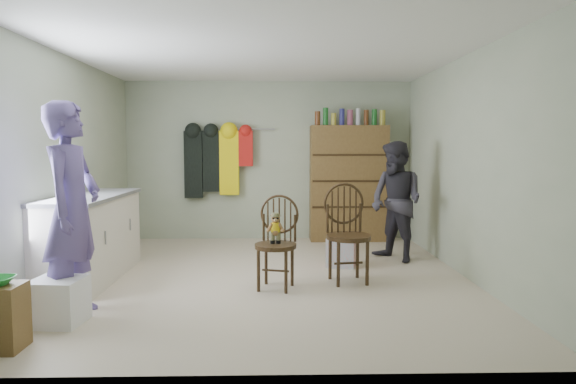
{
  "coord_description": "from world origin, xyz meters",
  "views": [
    {
      "loc": [
        0.11,
        -5.69,
        1.47
      ],
      "look_at": [
        0.25,
        0.2,
        0.95
      ],
      "focal_mm": 32.0,
      "sensor_mm": 36.0,
      "label": 1
    }
  ],
  "objects_px": {
    "chair_far": "(347,229)",
    "counter": "(91,237)",
    "chair_front": "(277,237)",
    "dresser": "(348,182)"
  },
  "relations": [
    {
      "from": "chair_front",
      "to": "chair_far",
      "type": "relative_size",
      "value": 0.9
    },
    {
      "from": "chair_far",
      "to": "dresser",
      "type": "relative_size",
      "value": 0.52
    },
    {
      "from": "counter",
      "to": "dresser",
      "type": "height_order",
      "value": "dresser"
    },
    {
      "from": "dresser",
      "to": "chair_far",
      "type": "bearing_deg",
      "value": -98.41
    },
    {
      "from": "chair_front",
      "to": "chair_far",
      "type": "distance_m",
      "value": 0.81
    },
    {
      "from": "chair_front",
      "to": "chair_far",
      "type": "bearing_deg",
      "value": 31.89
    },
    {
      "from": "chair_front",
      "to": "dresser",
      "type": "bearing_deg",
      "value": 81.46
    },
    {
      "from": "chair_far",
      "to": "counter",
      "type": "bearing_deg",
      "value": 167.25
    },
    {
      "from": "counter",
      "to": "chair_far",
      "type": "distance_m",
      "value": 2.84
    },
    {
      "from": "counter",
      "to": "chair_far",
      "type": "relative_size",
      "value": 1.73
    }
  ]
}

